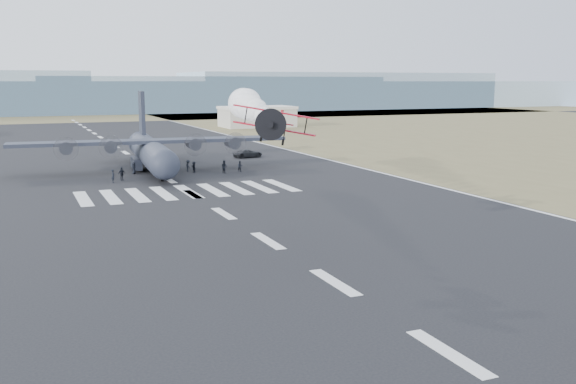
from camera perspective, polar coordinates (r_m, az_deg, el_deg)
ground at (r=32.82m, az=14.09°, el=-13.70°), size 500.00×500.00×0.00m
scrub_far at (r=254.76m, az=-19.05°, el=6.36°), size 500.00×80.00×0.00m
runway_markings at (r=86.76m, az=-10.51°, el=1.07°), size 60.00×260.00×0.01m
ridge_seg_d at (r=284.44m, az=-19.58°, el=7.95°), size 150.00×50.00×13.00m
ridge_seg_e at (r=295.86m, az=-6.80°, el=8.69°), size 150.00×50.00×15.00m
ridge_seg_f at (r=320.34m, az=4.55°, el=8.98°), size 150.00×50.00×17.00m
ridge_seg_g at (r=355.22m, az=13.98°, el=8.48°), size 150.00×50.00×13.00m
hangar_right at (r=185.64m, az=-2.76°, el=6.73°), size 20.50×12.50×5.90m
aerobatic_biplane at (r=48.16m, az=-1.01°, el=6.15°), size 6.40×5.98×2.93m
smoke_trail at (r=78.16m, az=-3.72°, el=7.73°), size 11.49×35.95×4.04m
transport_aircraft at (r=96.92m, az=-12.10°, el=3.67°), size 39.46×32.45×11.38m
support_vehicle at (r=110.71m, az=-3.58°, el=3.45°), size 5.36×3.10×1.40m
crew_a at (r=85.81m, az=-15.29°, el=1.38°), size 0.55×0.66×1.74m
crew_b at (r=93.08m, az=-4.28°, el=2.29°), size 0.77×0.48×1.59m
crew_c at (r=94.05m, az=-8.88°, el=2.31°), size 0.62×1.15×1.70m
crew_d at (r=87.55m, az=-14.57°, el=1.57°), size 1.14×0.87×1.75m
crew_e at (r=93.28m, az=-13.55°, el=2.08°), size 0.92×0.94×1.67m
crew_f at (r=93.15m, az=-8.37°, el=2.22°), size 0.55×1.50×1.60m
crew_g at (r=88.38m, az=-11.52°, el=1.76°), size 0.68×0.58×1.72m
crew_h at (r=91.92m, az=-5.69°, el=2.25°), size 0.89×1.05×1.84m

